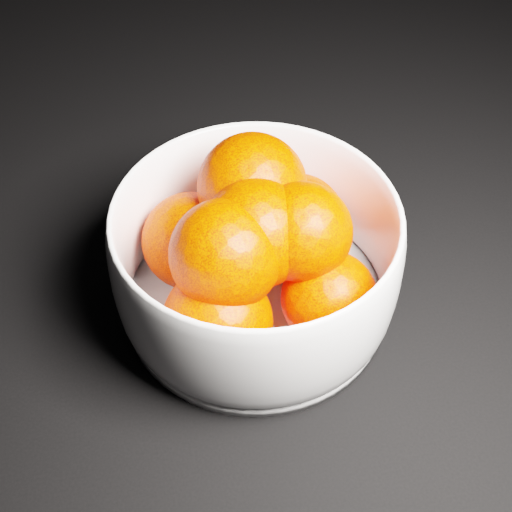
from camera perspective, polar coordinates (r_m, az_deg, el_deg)
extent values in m
cylinder|color=white|center=(0.57, 0.00, -3.57)|extent=(0.20, 0.20, 0.01)
sphere|color=#FF2A00|center=(0.56, 3.27, 2.75)|extent=(0.08, 0.08, 0.08)
sphere|color=#FF2A00|center=(0.55, -5.20, 1.21)|extent=(0.08, 0.08, 0.08)
sphere|color=#FF2A00|center=(0.50, -3.08, -5.25)|extent=(0.08, 0.08, 0.08)
sphere|color=#FF2A00|center=(0.51, 5.84, -3.36)|extent=(0.07, 0.07, 0.07)
sphere|color=#FF2A00|center=(0.53, -0.30, 5.50)|extent=(0.08, 0.08, 0.08)
sphere|color=#FF2A00|center=(0.48, -2.44, 0.10)|extent=(0.08, 0.08, 0.08)
sphere|color=#FF2A00|center=(0.50, 3.70, 1.92)|extent=(0.07, 0.07, 0.07)
sphere|color=#FF2A00|center=(0.49, -0.02, 1.79)|extent=(0.08, 0.08, 0.08)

